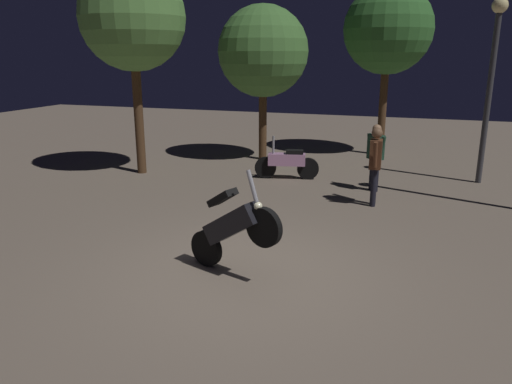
{
  "coord_description": "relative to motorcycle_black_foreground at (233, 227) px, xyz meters",
  "views": [
    {
      "loc": [
        2.28,
        -6.27,
        3.13
      ],
      "look_at": [
        -0.18,
        0.93,
        1.0
      ],
      "focal_mm": 34.66,
      "sensor_mm": 36.0,
      "label": 1
    }
  ],
  "objects": [
    {
      "name": "motorcycle_pink_parked_left",
      "position": [
        -0.81,
        5.86,
        -0.31
      ],
      "size": [
        1.64,
        0.5,
        1.11
      ],
      "rotation": [
        0.0,
        0.0,
        3.36
      ],
      "color": "black",
      "rests_on": "ground_plane"
    },
    {
      "name": "person_rider_beside",
      "position": [
        1.55,
        4.2,
        0.25
      ],
      "size": [
        0.26,
        0.67,
        1.67
      ],
      "rotation": [
        0.0,
        0.0,
        3.19
      ],
      "color": "black",
      "rests_on": "ground_plane"
    },
    {
      "name": "tree_left_bg",
      "position": [
        -2.18,
        8.03,
        2.45
      ],
      "size": [
        2.65,
        2.65,
        4.53
      ],
      "color": "#4C331E",
      "rests_on": "ground_plane"
    },
    {
      "name": "motorcycle_black_foreground",
      "position": [
        0.0,
        0.0,
        0.0
      ],
      "size": [
        1.6,
        0.65,
        1.63
      ],
      "rotation": [
        0.0,
        0.0,
        -0.34
      ],
      "color": "black",
      "rests_on": "ground_plane"
    },
    {
      "name": "ground_plane",
      "position": [
        0.18,
        0.07,
        -0.74
      ],
      "size": [
        40.0,
        40.0,
        0.0
      ],
      "primitive_type": "plane",
      "color": "#756656"
    },
    {
      "name": "tree_center_bg",
      "position": [
        -4.74,
        5.24,
        3.26
      ],
      "size": [
        2.69,
        2.69,
        5.37
      ],
      "color": "#4C331E",
      "rests_on": "ground_plane"
    },
    {
      "name": "person_bystander_far",
      "position": [
        1.44,
        5.4,
        0.19
      ],
      "size": [
        0.51,
        0.55,
        1.57
      ],
      "rotation": [
        0.0,
        0.0,
        3.88
      ],
      "color": "black",
      "rests_on": "ground_plane"
    },
    {
      "name": "streetlamp_near",
      "position": [
        3.87,
        7.05,
        2.09
      ],
      "size": [
        0.36,
        0.36,
        4.39
      ],
      "color": "#38383D",
      "rests_on": "ground_plane"
    },
    {
      "name": "tree_right_bg",
      "position": [
        1.17,
        9.94,
        3.09
      ],
      "size": [
        2.69,
        2.69,
        5.2
      ],
      "color": "#4C331E",
      "rests_on": "ground_plane"
    }
  ]
}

